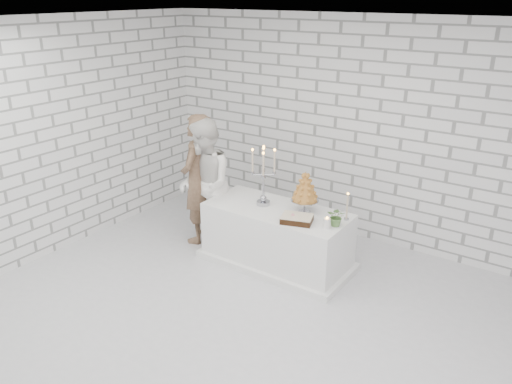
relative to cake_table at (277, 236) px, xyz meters
name	(u,v)px	position (x,y,z in m)	size (l,w,h in m)	color
ground	(248,317)	(0.39, -1.17, -0.38)	(6.00, 5.00, 0.01)	silver
ceiling	(246,23)	(0.39, -1.17, 2.62)	(6.00, 5.00, 0.01)	white
wall_back	(356,131)	(0.39, 1.33, 1.12)	(6.00, 0.01, 3.00)	white
wall_front	(0,312)	(0.39, -3.67, 1.12)	(6.00, 0.01, 3.00)	white
wall_left	(56,139)	(-2.61, -1.17, 1.12)	(0.01, 5.00, 3.00)	white
cake_table	(277,236)	(0.00, 0.00, 0.00)	(1.80, 0.80, 0.75)	white
groom	(198,179)	(-1.26, -0.03, 0.51)	(0.65, 0.43, 1.78)	brown
bride	(205,184)	(-1.08, -0.09, 0.50)	(0.85, 0.66, 1.74)	white
candelabra	(263,176)	(-0.22, 0.02, 0.75)	(0.31, 0.31, 0.75)	#9E9FA8
croquembouche	(305,192)	(0.32, 0.11, 0.64)	(0.34, 0.34, 0.53)	#91561A
chocolate_cake	(297,219)	(0.39, -0.19, 0.42)	(0.35, 0.25, 0.08)	black
pillar_candle	(327,223)	(0.75, -0.14, 0.44)	(0.08, 0.08, 0.12)	white
extra_taper	(347,207)	(0.84, 0.20, 0.54)	(0.06, 0.06, 0.32)	beige
flowers	(337,217)	(0.81, -0.02, 0.49)	(0.21, 0.18, 0.23)	#3D7335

